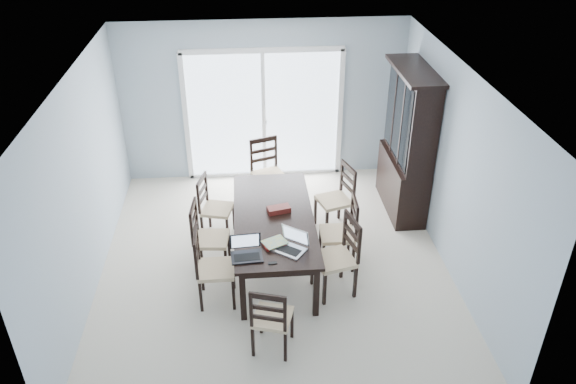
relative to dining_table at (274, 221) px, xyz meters
name	(u,v)px	position (x,y,z in m)	size (l,w,h in m)	color
floor	(274,264)	(0.00, 0.00, -0.67)	(5.00, 5.00, 0.00)	beige
ceiling	(272,75)	(0.00, 0.00, 1.93)	(5.00, 5.00, 0.00)	white
back_wall	(263,102)	(0.00, 2.50, 0.63)	(4.50, 0.02, 2.60)	#9AABB8
wall_left	(83,186)	(-2.25, 0.00, 0.63)	(0.02, 5.00, 2.60)	#9AABB8
wall_right	(454,171)	(2.25, 0.00, 0.63)	(0.02, 5.00, 2.60)	#9AABB8
balcony	(262,150)	(0.00, 3.50, -0.72)	(4.50, 2.00, 0.10)	gray
railing	(259,100)	(0.00, 4.50, -0.12)	(4.50, 0.06, 1.10)	#99999E
dining_table	(274,221)	(0.00, 0.00, 0.00)	(1.00, 2.20, 0.75)	black
china_hutch	(407,144)	(2.02, 1.25, 0.40)	(0.50, 1.38, 2.20)	black
sliding_door	(264,115)	(0.00, 2.48, 0.41)	(2.52, 0.05, 2.18)	silver
chair_left_near	(207,260)	(-0.82, -0.64, -0.08)	(0.44, 0.42, 1.13)	black
chair_left_mid	(203,230)	(-0.89, 0.00, -0.08)	(0.47, 0.46, 1.11)	black
chair_left_far	(210,201)	(-0.83, 0.76, -0.11)	(0.50, 0.49, 1.06)	black
chair_right_near	(343,248)	(0.79, -0.57, -0.05)	(0.55, 0.54, 1.18)	black
chair_right_mid	(345,225)	(0.91, -0.05, -0.07)	(0.45, 0.44, 1.14)	black
chair_right_far	(340,191)	(0.99, 0.80, -0.07)	(0.55, 0.54, 1.14)	black
chair_end_near	(270,314)	(-0.13, -1.55, -0.12)	(0.49, 0.50, 1.04)	black
chair_end_far	(266,165)	(-0.01, 1.63, -0.04)	(0.57, 0.58, 1.19)	black
laptop_dark	(247,253)	(-0.36, -0.82, 0.14)	(0.37, 0.27, 0.24)	black
laptop_silver	(289,246)	(0.13, -0.73, 0.14)	(0.43, 0.41, 0.24)	#B1B1B3
book_stack	(274,243)	(-0.03, -0.61, 0.10)	(0.33, 0.30, 0.04)	maroon
cell_phone	(273,263)	(-0.07, -0.95, 0.08)	(0.10, 0.04, 0.01)	black
game_box	(279,209)	(0.07, 0.10, 0.11)	(0.29, 0.14, 0.07)	#4F0F11
hot_tub	(223,124)	(-0.70, 3.50, -0.18)	(2.22, 2.06, 0.99)	maroon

